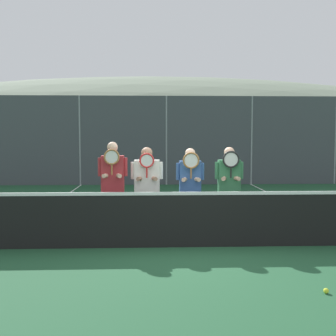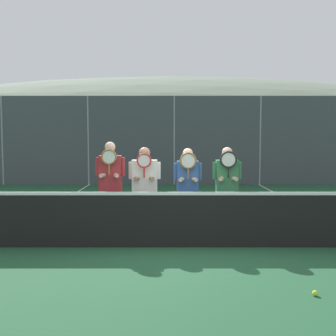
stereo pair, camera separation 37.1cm
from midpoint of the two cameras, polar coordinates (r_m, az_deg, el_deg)
name	(u,v)px [view 1 (the left image)]	position (r m, az deg, el deg)	size (l,w,h in m)	color
ground_plane	(186,247)	(7.55, 1.09, -10.68)	(120.00, 120.00, 0.00)	#1E4C2D
hill_distant	(156,151)	(55.19, -1.86, 2.34)	(92.30, 51.28, 17.95)	slate
clubhouse_building	(129,139)	(24.87, -5.74, 3.87)	(17.69, 5.50, 3.46)	tan
fence_back	(166,140)	(16.88, -0.84, 3.75)	(20.75, 0.06, 3.55)	gray
tennis_net	(187,219)	(7.44, 1.09, -6.89)	(9.22, 0.09, 1.08)	gray
court_line_left_sideline	(37,216)	(10.89, -18.32, -6.21)	(0.05, 16.00, 0.01)	white
court_line_right_sideline	(312,214)	(11.16, 18.07, -5.95)	(0.05, 16.00, 0.01)	white
player_leftmost	(113,183)	(8.05, -8.80, -1.97)	(0.56, 0.34, 1.85)	#232838
player_center_left	(147,184)	(8.10, -4.18, -2.14)	(0.62, 0.34, 1.75)	#56565B
player_center_right	(190,186)	(8.04, 1.70, -2.42)	(0.54, 0.34, 1.73)	#232838
player_rightmost	(229,185)	(8.13, 6.98, -2.24)	(0.55, 0.34, 1.75)	white
car_far_left	(42,158)	(20.73, -17.19, 1.34)	(4.61, 2.05, 1.84)	#B2B7BC
car_left_of_center	(154,158)	(20.11, -2.43, 1.35)	(4.64, 2.06, 1.76)	#B2B7BC
car_center	(259,158)	(20.45, 11.70, 1.36)	(4.05, 1.93, 1.81)	maroon
tennis_ball_on_court	(326,291)	(5.74, 18.85, -15.49)	(0.07, 0.07, 0.07)	#CCDB33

